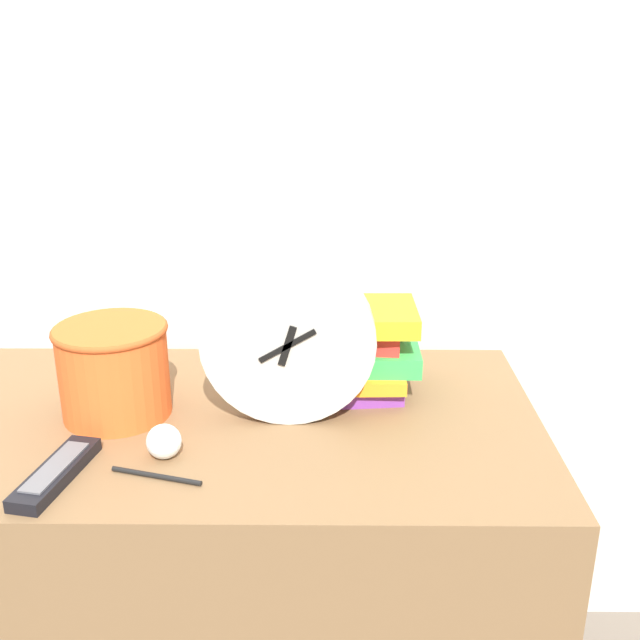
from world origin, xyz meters
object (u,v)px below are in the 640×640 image
at_px(basket, 114,368).
at_px(crumpled_paper_ball, 164,441).
at_px(book_stack, 352,349).
at_px(pen, 156,476).
at_px(tv_remote, 56,473).
at_px(desk_clock, 288,341).

xyz_separation_m(basket, crumpled_paper_ball, (0.11, -0.15, -0.06)).
relative_size(book_stack, pen, 1.68).
height_order(basket, tv_remote, basket).
height_order(basket, crumpled_paper_ball, basket).
xyz_separation_m(book_stack, crumpled_paper_ball, (-0.30, -0.24, -0.05)).
relative_size(tv_remote, pen, 1.36).
relative_size(desk_clock, crumpled_paper_ball, 5.31).
xyz_separation_m(crumpled_paper_ball, pen, (-0.00, -0.06, -0.02)).
distance_m(basket, tv_remote, 0.23).
xyz_separation_m(book_stack, pen, (-0.30, -0.31, -0.08)).
bearing_deg(desk_clock, tv_remote, -150.73).
relative_size(desk_clock, pen, 2.04).
relative_size(basket, crumpled_paper_ball, 3.52).
height_order(book_stack, crumpled_paper_ball, book_stack).
distance_m(book_stack, crumpled_paper_ball, 0.39).
distance_m(tv_remote, crumpled_paper_ball, 0.16).
height_order(tv_remote, crumpled_paper_ball, crumpled_paper_ball).
bearing_deg(basket, tv_remote, -100.13).
bearing_deg(basket, pen, -61.73).
bearing_deg(pen, book_stack, 45.48).
height_order(book_stack, basket, book_stack).
height_order(desk_clock, crumpled_paper_ball, desk_clock).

